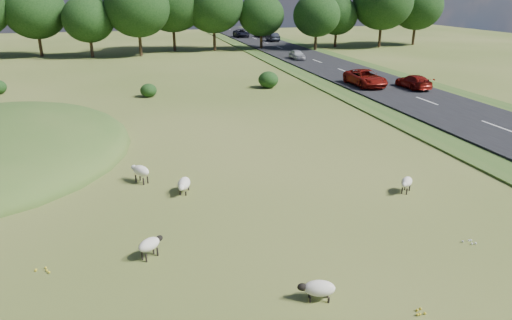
{
  "coord_description": "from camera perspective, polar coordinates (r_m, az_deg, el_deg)",
  "views": [
    {
      "loc": [
        -3.48,
        -16.36,
        8.81
      ],
      "look_at": [
        2.0,
        4.0,
        1.0
      ],
      "focal_mm": 32.0,
      "sensor_mm": 36.0,
      "label": 1
    }
  ],
  "objects": [
    {
      "name": "sheep_5",
      "position": [
        21.35,
        -9.01,
        -2.97
      ],
      "size": [
        0.86,
        1.31,
        0.73
      ],
      "rotation": [
        0.0,
        0.0,
        4.38
      ],
      "color": "beige",
      "rests_on": "ground"
    },
    {
      "name": "sheep_2",
      "position": [
        22.88,
        -14.24,
        -1.31
      ],
      "size": [
        1.03,
        1.21,
        0.89
      ],
      "rotation": [
        0.0,
        0.0,
        2.2
      ],
      "color": "beige",
      "rests_on": "ground"
    },
    {
      "name": "car_5",
      "position": [
        94.58,
        0.57,
        15.51
      ],
      "size": [
        1.8,
        4.42,
        1.28
      ],
      "primitive_type": "imported",
      "rotation": [
        0.0,
        0.0,
        3.14
      ],
      "color": "black",
      "rests_on": "road"
    },
    {
      "name": "sheep_4",
      "position": [
        16.59,
        -13.14,
        -10.23
      ],
      "size": [
        1.03,
        0.89,
        0.76
      ],
      "rotation": [
        0.0,
        0.0,
        0.65
      ],
      "color": "beige",
      "rests_on": "ground"
    },
    {
      "name": "ground",
      "position": [
        37.58,
        -9.39,
        6.49
      ],
      "size": [
        160.0,
        160.0,
        0.0
      ],
      "primitive_type": "plane",
      "color": "#415A1C",
      "rests_on": "ground"
    },
    {
      "name": "car_1",
      "position": [
        45.86,
        19.08,
        9.26
      ],
      "size": [
        1.75,
        4.31,
        1.25
      ],
      "primitive_type": "imported",
      "rotation": [
        0.0,
        0.0,
        3.14
      ],
      "color": "maroon",
      "rests_on": "road"
    },
    {
      "name": "sheep_1",
      "position": [
        14.37,
        7.79,
        -15.6
      ],
      "size": [
        1.21,
        0.76,
        0.67
      ],
      "rotation": [
        0.0,
        0.0,
        2.86
      ],
      "color": "beige",
      "rests_on": "ground"
    },
    {
      "name": "shrubs",
      "position": [
        43.89,
        -10.46,
        9.35
      ],
      "size": [
        26.41,
        6.29,
        1.59
      ],
      "color": "black",
      "rests_on": "ground"
    },
    {
      "name": "treeline",
      "position": [
        71.88,
        -13.82,
        17.98
      ],
      "size": [
        96.28,
        14.66,
        11.7
      ],
      "color": "black",
      "rests_on": "ground"
    },
    {
      "name": "sheep_3",
      "position": [
        22.24,
        18.3,
        -2.65
      ],
      "size": [
        0.98,
        0.95,
        0.75
      ],
      "rotation": [
        0.0,
        0.0,
        3.89
      ],
      "color": "beige",
      "rests_on": "ground"
    },
    {
      "name": "car_2",
      "position": [
        94.42,
        -1.87,
        15.56
      ],
      "size": [
        2.46,
        5.33,
        1.48
      ],
      "primitive_type": "imported",
      "color": "black",
      "rests_on": "road"
    },
    {
      "name": "car_0",
      "position": [
        86.65,
        2.1,
        15.13
      ],
      "size": [
        1.56,
        4.47,
        1.47
      ],
      "primitive_type": "imported",
      "rotation": [
        0.0,
        0.0,
        3.14
      ],
      "color": "black",
      "rests_on": "road"
    },
    {
      "name": "car_4",
      "position": [
        45.8,
        13.51,
        9.95
      ],
      "size": [
        2.5,
        5.41,
        1.5
      ],
      "primitive_type": "imported",
      "color": "maroon",
      "rests_on": "road"
    },
    {
      "name": "car_3",
      "position": [
        63.21,
        5.15,
        13.01
      ],
      "size": [
        1.44,
        3.58,
        1.22
      ],
      "primitive_type": "imported",
      "color": "silver",
      "rests_on": "road"
    },
    {
      "name": "road",
      "position": [
        52.69,
        11.82,
        10.41
      ],
      "size": [
        8.0,
        150.0,
        0.25
      ],
      "primitive_type": "cube",
      "color": "black",
      "rests_on": "ground"
    }
  ]
}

